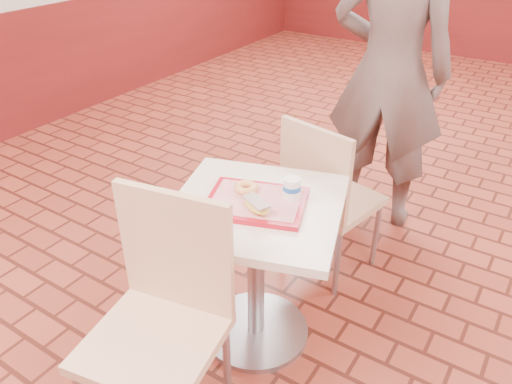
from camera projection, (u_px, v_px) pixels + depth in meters
The scene contains 8 objects.
main_table at pixel (256, 251), 2.16m from camera, with size 0.69×0.69×0.73m.
chair_main_front at pixel (163, 310), 1.78m from camera, with size 0.52×0.52×0.97m.
chair_main_back at pixel (326, 193), 2.55m from camera, with size 0.49×0.49×0.90m.
customer at pixel (389, 72), 2.83m from camera, with size 0.69×0.45×1.90m, color brown.
serving_tray at pixel (256, 202), 2.03m from camera, with size 0.40×0.31×0.02m.
ring_donut at pixel (246, 187), 2.07m from camera, with size 0.10×0.10×0.03m, color #F3A158.
long_john_donut at pixel (256, 205), 1.94m from camera, with size 0.16×0.12×0.04m.
paper_cup at pixel (292, 188), 2.01m from camera, with size 0.07×0.07×0.09m.
Camera 1 is at (-0.04, -1.91, 1.82)m, focal length 35.00 mm.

